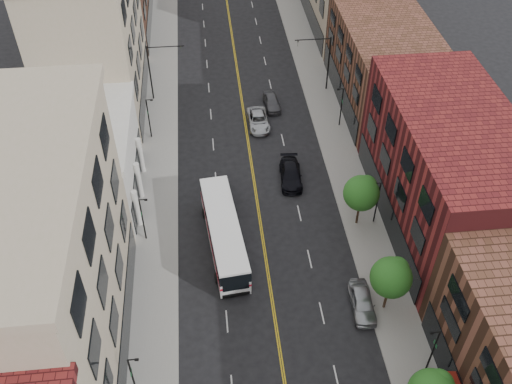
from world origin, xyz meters
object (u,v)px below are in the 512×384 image
object	(u,v)px
city_bus	(224,232)
car_parked_far	(362,302)
car_lane_behind	(222,194)
car_lane_a	(291,174)
car_lane_c	(272,102)
car_lane_b	(258,120)

from	to	relation	value
city_bus	car_parked_far	world-z (taller)	city_bus
car_lane_behind	car_lane_a	size ratio (longest dim) A/B	0.85
city_bus	car_lane_behind	size ratio (longest dim) A/B	2.76
car_lane_behind	car_lane_c	size ratio (longest dim) A/B	1.05
car_parked_far	car_lane_c	xyz separation A→B (m)	(-3.86, 30.61, -0.06)
car_parked_far	car_lane_behind	size ratio (longest dim) A/B	1.02
car_lane_behind	car_lane_a	distance (m)	7.70
car_parked_far	car_lane_behind	world-z (taller)	car_parked_far
car_lane_behind	car_lane_c	bearing A→B (deg)	-119.26
car_parked_far	car_lane_a	distance (m)	17.22
city_bus	car_parked_far	distance (m)	13.87
city_bus	car_lane_behind	distance (m)	6.40
car_lane_a	car_lane_b	bearing A→B (deg)	106.63
city_bus	car_lane_c	xyz separation A→B (m)	(7.20, 22.32, -1.12)
city_bus	car_lane_b	size ratio (longest dim) A/B	2.42
city_bus	car_lane_c	bearing A→B (deg)	66.35
city_bus	car_lane_behind	xyz separation A→B (m)	(0.15, 6.30, -1.11)
car_lane_behind	car_lane_a	world-z (taller)	car_lane_a
car_lane_a	car_lane_b	xyz separation A→B (m)	(-2.35, 10.12, -0.06)
car_lane_b	car_lane_a	bearing A→B (deg)	-78.36
car_parked_far	car_lane_behind	xyz separation A→B (m)	(-10.91, 14.60, -0.04)
city_bus	car_lane_b	bearing A→B (deg)	68.79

